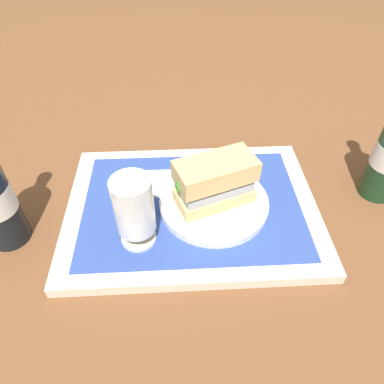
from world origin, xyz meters
TOP-DOWN VIEW (x-y plane):
  - ground_plane at (0.00, 0.00)m, footprint 3.00×3.00m
  - tray at (0.00, 0.00)m, footprint 0.44×0.32m
  - placemat at (0.00, 0.00)m, footprint 0.38×0.27m
  - plate at (-0.04, 0.01)m, footprint 0.19×0.19m
  - sandwich at (-0.03, 0.01)m, footprint 0.14×0.10m
  - beer_glass at (0.09, 0.07)m, footprint 0.06×0.06m
  - napkin_folded at (0.06, -0.05)m, footprint 0.09×0.07m

SIDE VIEW (x-z plane):
  - ground_plane at x=0.00m, z-range 0.00..0.00m
  - tray at x=0.00m, z-range 0.00..0.02m
  - placemat at x=0.00m, z-range 0.02..0.02m
  - napkin_folded at x=0.06m, z-range 0.02..0.03m
  - plate at x=-0.04m, z-range 0.02..0.04m
  - sandwich at x=-0.03m, z-range 0.04..0.12m
  - beer_glass at x=0.09m, z-range 0.03..0.15m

